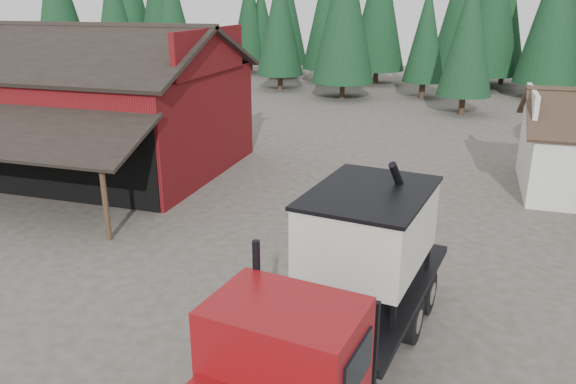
% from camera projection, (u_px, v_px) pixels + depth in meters
% --- Properties ---
extents(ground, '(120.00, 120.00, 0.00)m').
position_uv_depth(ground, '(229.00, 290.00, 16.82)').
color(ground, '#463F37').
rests_on(ground, ground).
extents(red_barn, '(12.80, 13.63, 7.18)m').
position_uv_depth(red_barn, '(103.00, 116.00, 27.99)').
color(red_barn, maroon).
rests_on(red_barn, ground).
extents(conifer_backdrop, '(76.00, 16.00, 16.00)m').
position_uv_depth(conifer_backdrop, '(400.00, 87.00, 54.63)').
color(conifer_backdrop, '#11331A').
rests_on(conifer_backdrop, ground).
extents(near_pine_a, '(4.40, 4.40, 11.40)m').
position_uv_depth(near_pine_a, '(115.00, 21.00, 46.20)').
color(near_pine_a, '#382619').
rests_on(near_pine_a, ground).
extents(near_pine_b, '(3.96, 3.96, 10.40)m').
position_uv_depth(near_pine_b, '(469.00, 33.00, 40.18)').
color(near_pine_b, '#382619').
rests_on(near_pine_b, ground).
extents(near_pine_d, '(5.28, 5.28, 13.40)m').
position_uv_depth(near_pine_d, '(345.00, 9.00, 46.14)').
color(near_pine_d, '#382619').
rests_on(near_pine_d, ground).
extents(feed_truck, '(4.14, 10.44, 4.59)m').
position_uv_depth(feed_truck, '(342.00, 291.00, 12.44)').
color(feed_truck, black).
rests_on(feed_truck, ground).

